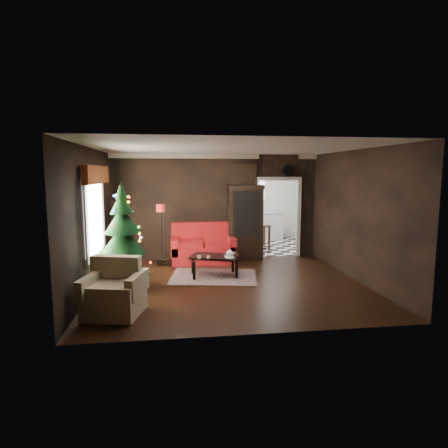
{
  "coord_description": "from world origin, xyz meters",
  "views": [
    {
      "loc": [
        -1.14,
        -7.6,
        2.3
      ],
      "look_at": [
        0.0,
        0.9,
        1.15
      ],
      "focal_mm": 30.44,
      "sensor_mm": 36.0,
      "label": 1
    }
  ],
  "objects": [
    {
      "name": "curio_cabinet",
      "position": [
        0.75,
        2.27,
        0.95
      ],
      "size": [
        0.9,
        0.45,
        1.9
      ],
      "primitive_type": null,
      "color": "black",
      "rests_on": "ground"
    },
    {
      "name": "christmas_tree",
      "position": [
        -2.15,
        0.02,
        1.05
      ],
      "size": [
        1.4,
        1.4,
        2.04
      ],
      "primitive_type": null,
      "rotation": [
        0.0,
        0.0,
        0.4
      ],
      "color": "black",
      "rests_on": "ground"
    },
    {
      "name": "wall_left",
      "position": [
        -2.75,
        0.0,
        1.4
      ],
      "size": [
        0.0,
        5.5,
        5.5
      ],
      "primitive_type": "plane",
      "rotation": [
        1.57,
        0.0,
        1.57
      ],
      "color": "black",
      "rests_on": "ground"
    },
    {
      "name": "kitchen_table",
      "position": [
        1.4,
        3.7,
        0.38
      ],
      "size": [
        0.7,
        0.7,
        0.75
      ],
      "primitive_type": null,
      "color": "brown",
      "rests_on": "ground"
    },
    {
      "name": "cup_a",
      "position": [
        -0.61,
        0.44,
        0.5
      ],
      "size": [
        0.1,
        0.1,
        0.07
      ],
      "primitive_type": "cylinder",
      "rotation": [
        0.0,
        0.0,
        0.32
      ],
      "color": "white",
      "rests_on": "coffee_table"
    },
    {
      "name": "doorway",
      "position": [
        1.7,
        2.5,
        1.05
      ],
      "size": [
        1.1,
        0.1,
        2.1
      ],
      "primitive_type": null,
      "color": "silver",
      "rests_on": "ground"
    },
    {
      "name": "wall_clock",
      "position": [
        1.95,
        2.45,
        2.38
      ],
      "size": [
        0.32,
        0.32,
        0.06
      ],
      "primitive_type": "cylinder",
      "color": "white",
      "rests_on": "wall_back"
    },
    {
      "name": "cup_b",
      "position": [
        -0.41,
        0.45,
        0.5
      ],
      "size": [
        0.08,
        0.08,
        0.06
      ],
      "primitive_type": "cylinder",
      "rotation": [
        0.0,
        0.0,
        0.18
      ],
      "color": "beige",
      "rests_on": "coffee_table"
    },
    {
      "name": "wall_right",
      "position": [
        2.75,
        0.0,
        1.4
      ],
      "size": [
        0.0,
        5.5,
        5.5
      ],
      "primitive_type": "plane",
      "rotation": [
        1.57,
        0.0,
        -1.57
      ],
      "color": "black",
      "rests_on": "ground"
    },
    {
      "name": "ceiling",
      "position": [
        0.0,
        0.0,
        2.8
      ],
      "size": [
        5.5,
        5.5,
        0.0
      ],
      "primitive_type": "plane",
      "rotation": [
        3.14,
        0.0,
        0.0
      ],
      "color": "white",
      "rests_on": "ground"
    },
    {
      "name": "kitchen_counter",
      "position": [
        1.7,
        5.2,
        0.45
      ],
      "size": [
        1.8,
        0.6,
        0.9
      ],
      "primitive_type": "cube",
      "color": "silver",
      "rests_on": "ground"
    },
    {
      "name": "book",
      "position": [
        -0.04,
        0.44,
        0.6
      ],
      "size": [
        0.19,
        0.03,
        0.26
      ],
      "primitive_type": "imported",
      "rotation": [
        0.0,
        0.0,
        0.06
      ],
      "color": "gray",
      "rests_on": "coffee_table"
    },
    {
      "name": "floor_lamp",
      "position": [
        -1.45,
        1.79,
        0.83
      ],
      "size": [
        0.28,
        0.28,
        1.44
      ],
      "primitive_type": null,
      "rotation": [
        0.0,
        0.0,
        -0.19
      ],
      "color": "black",
      "rests_on": "ground"
    },
    {
      "name": "floor",
      "position": [
        0.0,
        0.0,
        0.0
      ],
      "size": [
        5.5,
        5.5,
        0.0
      ],
      "primitive_type": "plane",
      "color": "black",
      "rests_on": "ground"
    },
    {
      "name": "loveseat",
      "position": [
        -0.4,
        2.05,
        0.5
      ],
      "size": [
        1.7,
        0.9,
        1.0
      ],
      "primitive_type": null,
      "color": "maroon",
      "rests_on": "ground"
    },
    {
      "name": "armchair",
      "position": [
        -2.12,
        -1.45,
        0.46
      ],
      "size": [
        1.07,
        1.07,
        0.91
      ],
      "primitive_type": null,
      "rotation": [
        0.0,
        0.0,
        -0.24
      ],
      "color": "beige",
      "rests_on": "ground"
    },
    {
      "name": "rug",
      "position": [
        -0.27,
        0.61,
        0.01
      ],
      "size": [
        2.08,
        1.66,
        0.01
      ],
      "primitive_type": "cube",
      "rotation": [
        0.0,
        0.0,
        -0.16
      ],
      "color": "#503B4B",
      "rests_on": "ground"
    },
    {
      "name": "wall_back",
      "position": [
        0.0,
        2.5,
        1.4
      ],
      "size": [
        5.5,
        0.0,
        5.5
      ],
      "primitive_type": "plane",
      "rotation": [
        1.57,
        0.0,
        0.0
      ],
      "color": "black",
      "rests_on": "ground"
    },
    {
      "name": "valance",
      "position": [
        -2.63,
        0.2,
        2.27
      ],
      "size": [
        0.12,
        2.1,
        0.35
      ],
      "primitive_type": "cube",
      "color": "brown",
      "rests_on": "wall_left"
    },
    {
      "name": "coffee_table",
      "position": [
        -0.25,
        0.69,
        0.24
      ],
      "size": [
        1.16,
        0.93,
        0.46
      ],
      "primitive_type": null,
      "rotation": [
        0.0,
        0.0,
        -0.37
      ],
      "color": "black",
      "rests_on": "rug"
    },
    {
      "name": "kitchen_floor",
      "position": [
        1.7,
        4.0,
        0.0
      ],
      "size": [
        3.0,
        3.0,
        0.0
      ],
      "primitive_type": "plane",
      "color": "white",
      "rests_on": "ground"
    },
    {
      "name": "teapot",
      "position": [
        0.06,
        0.44,
        0.56
      ],
      "size": [
        0.19,
        0.19,
        0.18
      ],
      "primitive_type": null,
      "rotation": [
        0.0,
        0.0,
        0.03
      ],
      "color": "silver",
      "rests_on": "coffee_table"
    },
    {
      "name": "kitchen_window",
      "position": [
        1.7,
        5.45,
        1.7
      ],
      "size": [
        0.7,
        0.06,
        0.7
      ],
      "primitive_type": "cube",
      "color": "white",
      "rests_on": "ground"
    },
    {
      "name": "wall_front",
      "position": [
        0.0,
        -2.5,
        1.4
      ],
      "size": [
        5.5,
        0.0,
        5.5
      ],
      "primitive_type": "plane",
      "rotation": [
        -1.57,
        0.0,
        0.0
      ],
      "color": "black",
      "rests_on": "ground"
    },
    {
      "name": "left_window",
      "position": [
        -2.71,
        0.2,
        1.45
      ],
      "size": [
        0.05,
        1.6,
        1.4
      ],
      "primitive_type": "cube",
      "color": "white",
      "rests_on": "wall_left"
    },
    {
      "name": "painting",
      "position": [
        0.75,
        2.46,
        2.25
      ],
      "size": [
        0.62,
        0.05,
        0.52
      ],
      "primitive_type": "cube",
      "color": "#AB6E3B",
      "rests_on": "wall_back"
    }
  ]
}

